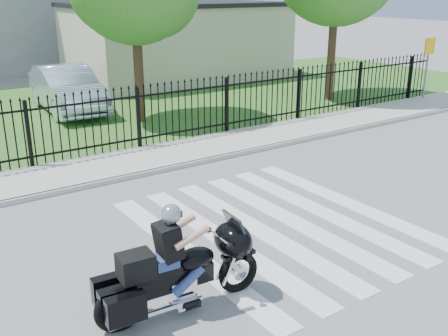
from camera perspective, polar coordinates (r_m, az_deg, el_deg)
ground at (r=10.36m, az=5.62°, el=-6.19°), size 120.00×120.00×0.00m
crosswalk at (r=10.36m, az=5.62°, el=-6.16°), size 5.00×5.50×0.01m
sidewalk at (r=14.24m, az=-7.36°, el=1.18°), size 40.00×2.00×0.12m
curb at (r=13.40m, az=-5.38°, el=0.09°), size 40.00×0.12×0.12m
grass_strip at (r=20.54m, az=-16.47°, el=5.98°), size 40.00×12.00×0.02m
iron_fence at (r=14.88m, az=-9.29°, el=5.24°), size 26.00×0.04×1.80m
building_low at (r=26.70m, az=-5.05°, el=13.36°), size 10.00×6.00×3.50m
building_low_roof at (r=26.58m, az=-5.17°, el=17.33°), size 10.20×6.20×0.20m
motorcycle_rider at (r=7.49m, az=-5.20°, el=-10.74°), size 2.57×0.90×1.70m
parked_car at (r=20.25m, az=-16.68°, el=8.22°), size 2.09×5.15×1.66m
traffic_sign at (r=22.78m, az=21.37°, el=11.34°), size 0.52×0.11×2.38m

